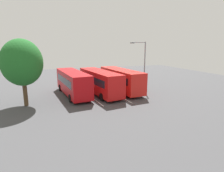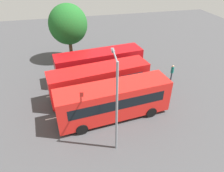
# 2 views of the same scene
# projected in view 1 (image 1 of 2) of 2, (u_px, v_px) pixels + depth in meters

# --- Properties ---
(ground_plane) EXTENTS (61.80, 61.80, 0.00)m
(ground_plane) POSITION_uv_depth(u_px,v_px,m) (99.00, 93.00, 25.44)
(ground_plane) COLOR #424244
(bus_far_left) EXTENTS (9.73, 3.36, 3.16)m
(bus_far_left) POSITION_uv_depth(u_px,v_px,m) (121.00, 79.00, 26.08)
(bus_far_left) COLOR red
(bus_far_left) RESTS_ON ground
(bus_center_left) EXTENTS (9.77, 3.76, 3.16)m
(bus_center_left) POSITION_uv_depth(u_px,v_px,m) (100.00, 81.00, 24.49)
(bus_center_left) COLOR red
(bus_center_left) RESTS_ON ground
(bus_center_right) EXTENTS (9.75, 3.53, 3.16)m
(bus_center_right) POSITION_uv_depth(u_px,v_px,m) (73.00, 82.00, 23.93)
(bus_center_right) COLOR #B70C11
(bus_center_right) RESTS_ON ground
(pedestrian) EXTENTS (0.45, 0.45, 1.80)m
(pedestrian) POSITION_uv_depth(u_px,v_px,m) (80.00, 77.00, 31.90)
(pedestrian) COLOR #232833
(pedestrian) RESTS_ON ground
(street_lamp) EXTENTS (0.42, 2.32, 7.02)m
(street_lamp) POSITION_uv_depth(u_px,v_px,m) (143.00, 63.00, 26.01)
(street_lamp) COLOR gray
(street_lamp) RESTS_ON ground
(depot_tree) EXTENTS (4.68, 4.21, 7.18)m
(depot_tree) POSITION_uv_depth(u_px,v_px,m) (22.00, 63.00, 18.98)
(depot_tree) COLOR #4C3823
(depot_tree) RESTS_ON ground
(lane_stripe_outer_left) EXTENTS (11.76, 1.38, 0.01)m
(lane_stripe_outer_left) POSITION_uv_depth(u_px,v_px,m) (111.00, 92.00, 25.99)
(lane_stripe_outer_left) COLOR silver
(lane_stripe_outer_left) RESTS_ON ground
(lane_stripe_inner_left) EXTENTS (11.76, 1.38, 0.01)m
(lane_stripe_inner_left) POSITION_uv_depth(u_px,v_px,m) (87.00, 94.00, 24.88)
(lane_stripe_inner_left) COLOR silver
(lane_stripe_inner_left) RESTS_ON ground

